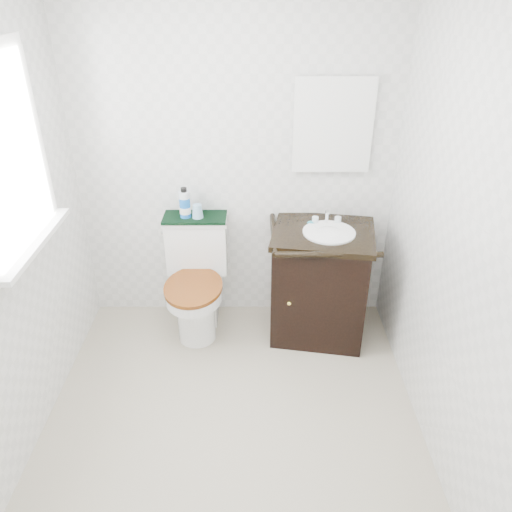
{
  "coord_description": "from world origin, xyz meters",
  "views": [
    {
      "loc": [
        0.14,
        -2.06,
        2.3
      ],
      "look_at": [
        0.14,
        0.75,
        0.72
      ],
      "focal_mm": 35.0,
      "sensor_mm": 36.0,
      "label": 1
    }
  ],
  "objects_px": {
    "vanity": "(320,281)",
    "trash_bin": "(296,298)",
    "mouthwash_bottle": "(185,204)",
    "toilet": "(197,284)",
    "cup": "(197,211)"
  },
  "relations": [
    {
      "from": "vanity",
      "to": "trash_bin",
      "type": "bearing_deg",
      "value": 126.41
    },
    {
      "from": "vanity",
      "to": "mouthwash_bottle",
      "type": "distance_m",
      "value": 1.08
    },
    {
      "from": "vanity",
      "to": "trash_bin",
      "type": "distance_m",
      "value": 0.37
    },
    {
      "from": "vanity",
      "to": "mouthwash_bottle",
      "type": "relative_size",
      "value": 4.3
    },
    {
      "from": "toilet",
      "to": "cup",
      "type": "xyz_separation_m",
      "value": [
        0.02,
        0.1,
        0.53
      ]
    },
    {
      "from": "vanity",
      "to": "trash_bin",
      "type": "relative_size",
      "value": 3.09
    },
    {
      "from": "mouthwash_bottle",
      "to": "trash_bin",
      "type": "bearing_deg",
      "value": 1.45
    },
    {
      "from": "trash_bin",
      "to": "mouthwash_bottle",
      "type": "bearing_deg",
      "value": -178.55
    },
    {
      "from": "cup",
      "to": "toilet",
      "type": "bearing_deg",
      "value": -103.01
    },
    {
      "from": "mouthwash_bottle",
      "to": "cup",
      "type": "xyz_separation_m",
      "value": [
        0.08,
        -0.01,
        -0.05
      ]
    },
    {
      "from": "mouthwash_bottle",
      "to": "cup",
      "type": "bearing_deg",
      "value": -7.44
    },
    {
      "from": "vanity",
      "to": "mouthwash_bottle",
      "type": "height_order",
      "value": "mouthwash_bottle"
    },
    {
      "from": "mouthwash_bottle",
      "to": "cup",
      "type": "relative_size",
      "value": 2.25
    },
    {
      "from": "trash_bin",
      "to": "vanity",
      "type": "bearing_deg",
      "value": -53.59
    },
    {
      "from": "trash_bin",
      "to": "cup",
      "type": "xyz_separation_m",
      "value": [
        -0.71,
        -0.03,
        0.74
      ]
    }
  ]
}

